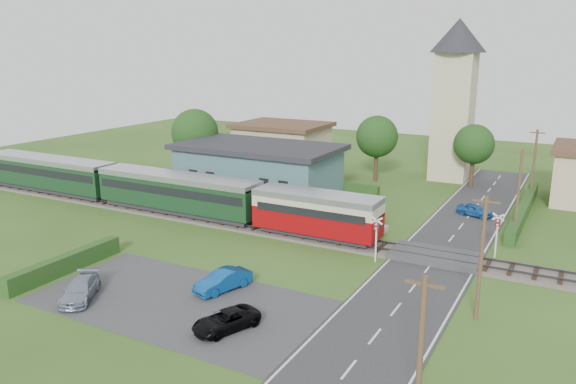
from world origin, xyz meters
The scene contains 31 objects.
ground centered at (0.00, 0.00, 0.00)m, with size 120.00×120.00×0.00m, color #2D4C19.
railway_track centered at (0.00, 2.00, 0.11)m, with size 76.00×3.20×0.49m.
road centered at (10.00, 0.00, 0.03)m, with size 6.00×70.00×0.05m, color #28282B.
car_park centered at (-1.50, -12.00, 0.04)m, with size 17.00×9.00×0.08m, color #333335.
crossing_deck centered at (10.00, 2.00, 0.23)m, with size 6.20×3.40×0.45m, color #333335.
platform centered at (-10.00, 5.20, 0.23)m, with size 30.00×3.00×0.45m, color gray.
equipment_hut centered at (-18.00, 5.20, 1.75)m, with size 2.30×2.30×2.55m.
station_building centered at (-10.00, 10.99, 2.69)m, with size 16.00×9.00×5.30m.
train centered at (-16.06, 2.00, 2.18)m, with size 43.20×2.90×3.40m.
church_tower centered at (5.00, 28.00, 10.23)m, with size 6.00×6.00×17.60m.
house_west centered at (-15.00, 25.00, 2.79)m, with size 10.80×8.80×5.50m.
hedge_carpark centered at (-11.00, -12.00, 0.60)m, with size 0.80×9.00×1.20m, color #193814.
hedge_roadside centered at (14.20, 16.00, 0.60)m, with size 0.80×18.00×1.20m, color #193814.
hedge_station centered at (-10.00, 15.50, 0.65)m, with size 22.00×0.80×1.30m, color #193814.
tree_a centered at (-20.00, 14.00, 5.38)m, with size 5.20×5.20×8.00m.
tree_b centered at (-2.00, 23.00, 5.02)m, with size 4.60×4.60×7.34m.
tree_c centered at (8.00, 25.00, 4.65)m, with size 4.20×4.20×6.78m.
utility_pole_a centered at (14.20, -18.00, 3.63)m, with size 1.40×0.22×7.00m.
utility_pole_b centered at (14.20, -6.00, 3.63)m, with size 1.40×0.22×7.00m.
utility_pole_c centered at (14.20, 10.00, 3.63)m, with size 1.40×0.22×7.00m.
utility_pole_d centered at (14.20, 22.00, 3.63)m, with size 1.40×0.22×7.00m.
crossing_signal_near centered at (6.40, -0.41, 2.14)m, with size 0.84×0.28×3.28m.
crossing_signal_far centered at (13.60, 4.39, 2.14)m, with size 0.84×0.28×3.28m.
streetlamp_west centered at (-22.00, 20.00, 3.04)m, with size 0.30×0.30×5.15m.
streetlamp_east centered at (16.00, 27.00, 3.04)m, with size 0.30×0.30×5.15m.
car_on_road centered at (10.41, 14.10, 0.58)m, with size 1.26×3.14×1.07m, color #1C54A5.
car_park_blue centered at (-0.10, -9.50, 0.70)m, with size 1.31×3.74×1.23m, color navy.
car_park_silver centered at (-6.81, -14.50, 0.66)m, with size 1.62×3.99×1.16m, color #848EA3.
car_park_dark centered at (2.88, -13.55, 0.59)m, with size 1.70×3.69×1.03m, color black.
pedestrian_near centered at (-1.77, 4.56, 1.39)m, with size 0.69×0.45×1.88m, color gray.
pedestrian_far centered at (-17.78, 5.43, 1.23)m, with size 0.76×0.59×1.56m, color gray.
Camera 1 is at (18.44, -35.57, 14.37)m, focal length 35.00 mm.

